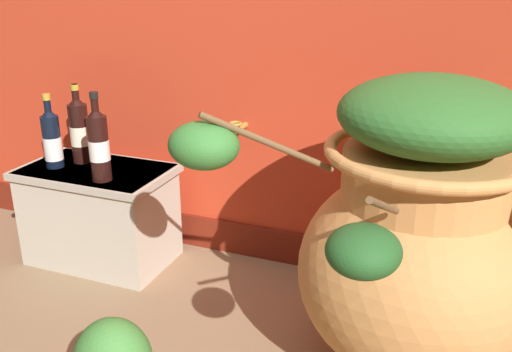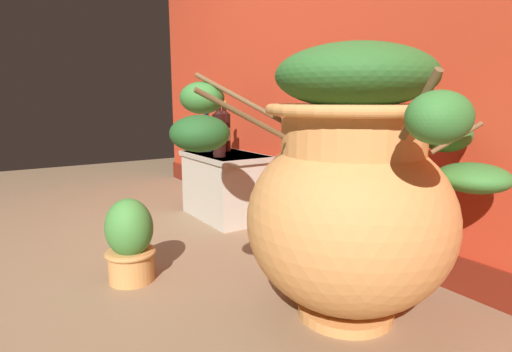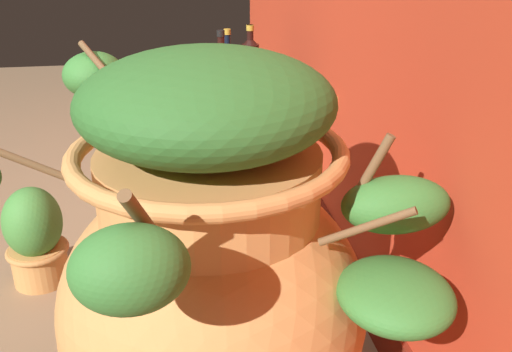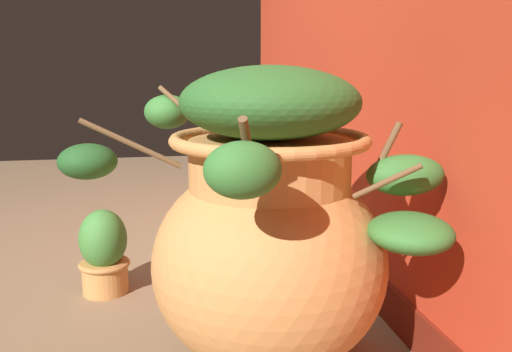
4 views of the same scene
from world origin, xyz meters
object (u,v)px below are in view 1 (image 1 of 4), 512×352
(terracotta_urn, at_px, (419,240))
(wine_bottle_middle, at_px, (79,129))
(wine_bottle_right, at_px, (99,143))
(wine_bottle_left, at_px, (52,139))

(terracotta_urn, bearing_deg, wine_bottle_middle, 168.25)
(terracotta_urn, xyz_separation_m, wine_bottle_right, (-1.21, 0.15, 0.11))
(wine_bottle_left, bearing_deg, terracotta_urn, -7.70)
(terracotta_urn, relative_size, wine_bottle_middle, 3.35)
(terracotta_urn, bearing_deg, wine_bottle_left, 172.30)
(wine_bottle_right, bearing_deg, wine_bottle_left, 168.59)
(wine_bottle_right, bearing_deg, terracotta_urn, -6.85)
(terracotta_urn, height_order, wine_bottle_right, terracotta_urn)
(wine_bottle_middle, bearing_deg, wine_bottle_right, -35.90)
(wine_bottle_middle, bearing_deg, terracotta_urn, -11.75)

